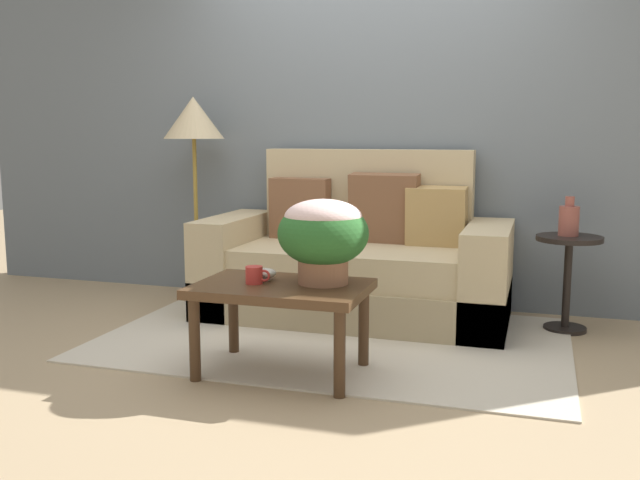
# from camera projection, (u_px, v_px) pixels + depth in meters

# --- Properties ---
(ground_plane) EXTENTS (14.00, 14.00, 0.00)m
(ground_plane) POSITION_uv_depth(u_px,v_px,m) (324.00, 349.00, 3.95)
(ground_plane) COLOR tan
(wall_back) EXTENTS (6.40, 0.12, 2.60)m
(wall_back) POSITION_uv_depth(u_px,v_px,m) (377.00, 118.00, 4.93)
(wall_back) COLOR slate
(wall_back) RESTS_ON ground
(area_rug) EXTENTS (2.66, 1.72, 0.01)m
(area_rug) POSITION_uv_depth(u_px,v_px,m) (334.00, 339.00, 4.13)
(area_rug) COLOR beige
(area_rug) RESTS_ON ground
(couch) EXTENTS (1.96, 0.89, 1.09)m
(couch) POSITION_uv_depth(u_px,v_px,m) (357.00, 266.00, 4.62)
(couch) COLOR tan
(couch) RESTS_ON ground
(coffee_table) EXTENTS (0.85, 0.57, 0.46)m
(coffee_table) POSITION_uv_depth(u_px,v_px,m) (281.00, 297.00, 3.49)
(coffee_table) COLOR #442D1B
(coffee_table) RESTS_ON ground
(side_table) EXTENTS (0.39, 0.39, 0.59)m
(side_table) POSITION_uv_depth(u_px,v_px,m) (568.00, 266.00, 4.26)
(side_table) COLOR black
(side_table) RESTS_ON ground
(floor_lamp) EXTENTS (0.43, 0.43, 1.45)m
(floor_lamp) POSITION_uv_depth(u_px,v_px,m) (194.00, 128.00, 4.99)
(floor_lamp) COLOR olive
(floor_lamp) RESTS_ON ground
(potted_plant) EXTENTS (0.45, 0.45, 0.42)m
(potted_plant) POSITION_uv_depth(u_px,v_px,m) (323.00, 232.00, 3.47)
(potted_plant) COLOR #A36B4C
(potted_plant) RESTS_ON coffee_table
(coffee_mug) EXTENTS (0.13, 0.09, 0.09)m
(coffee_mug) POSITION_uv_depth(u_px,v_px,m) (255.00, 275.00, 3.49)
(coffee_mug) COLOR red
(coffee_mug) RESTS_ON coffee_table
(snack_bowl) EXTENTS (0.11, 0.11, 0.06)m
(snack_bowl) POSITION_uv_depth(u_px,v_px,m) (265.00, 273.00, 3.58)
(snack_bowl) COLOR silver
(snack_bowl) RESTS_ON coffee_table
(table_vase) EXTENTS (0.12, 0.12, 0.24)m
(table_vase) POSITION_uv_depth(u_px,v_px,m) (569.00, 220.00, 4.24)
(table_vase) COLOR #934C42
(table_vase) RESTS_ON side_table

